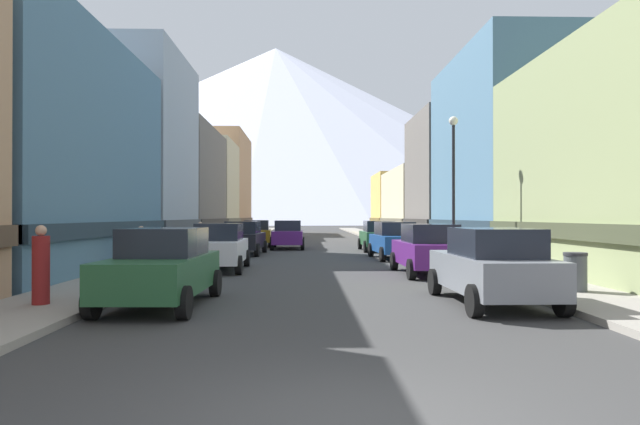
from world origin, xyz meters
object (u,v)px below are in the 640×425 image
pedestrian_2 (141,250)px  car_left_3 (257,233)px  car_left_2 (244,238)px  car_right_2 (395,240)px  car_right_0 (492,266)px  car_right_3 (378,236)px  pedestrian_0 (200,238)px  car_left_1 (219,247)px  streetlamp_right (454,167)px  car_right_1 (428,249)px  car_driving_0 (288,234)px  trash_bin_right (575,272)px  potted_plant_0 (159,248)px  pedestrian_1 (41,268)px  car_left_0 (162,267)px

pedestrian_2 → car_left_3: bearing=82.4°
car_left_2 → car_right_2: size_ratio=1.00×
car_right_0 → car_right_3: same height
pedestrian_2 → pedestrian_0: bearing=90.0°
car_left_1 → streetlamp_right: bearing=4.0°
car_right_1 → car_driving_0: size_ratio=1.00×
trash_bin_right → potted_plant_0: 17.25m
pedestrian_0 → pedestrian_1: (0.00, -18.53, 0.06)m
car_left_0 → car_right_1: 10.13m
car_left_1 → car_left_3: same height
car_left_0 → trash_bin_right: car_left_0 is taller
car_left_0 → car_left_1: size_ratio=1.01×
car_left_2 → pedestrian_1: pedestrian_1 is taller
car_left_1 → car_right_0: size_ratio=1.00×
car_left_2 → pedestrian_2: 10.63m
car_right_0 → car_driving_0: 23.21m
car_right_1 → potted_plant_0: 12.08m
pedestrian_2 → car_right_1: bearing=-0.7°
car_left_1 → pedestrian_2: car_left_1 is taller
car_right_0 → streetlamp_right: streetlamp_right is taller
car_left_0 → trash_bin_right: bearing=6.6°
car_right_1 → trash_bin_right: 6.08m
car_right_0 → pedestrian_2: car_right_0 is taller
potted_plant_0 → pedestrian_1: size_ratio=0.55×
car_left_1 → car_left_2: same height
car_right_1 → pedestrian_2: car_right_1 is taller
car_right_2 → car_driving_0: (-5.40, 8.57, 0.00)m
car_left_3 → pedestrian_1: size_ratio=2.62×
car_left_0 → car_left_1: same height
car_right_3 → car_right_0: bearing=-90.0°
car_left_1 → car_driving_0: same height
car_left_0 → pedestrian_0: size_ratio=2.79×
car_right_0 → car_driving_0: size_ratio=1.01×
car_right_3 → pedestrian_1: (-10.05, -20.78, 0.04)m
car_left_3 → car_right_2: bearing=-56.2°
car_left_1 → car_right_1: same height
car_driving_0 → car_right_1: bearing=-71.2°
car_left_0 → car_right_1: (7.60, 6.69, 0.00)m
car_right_1 → trash_bin_right: (2.55, -5.52, -0.26)m
car_left_1 → car_right_1: bearing=-13.4°
car_left_1 → pedestrian_2: (-2.45, -1.69, -0.03)m
car_right_1 → pedestrian_1: size_ratio=2.58×
car_right_1 → pedestrian_0: bearing=131.9°
car_right_0 → pedestrian_0: (-10.05, 17.95, -0.02)m
car_left_1 → car_left_0: bearing=-90.0°
car_right_1 → car_left_3: bearing=112.2°
car_left_2 → car_right_3: (7.60, 3.00, 0.00)m
trash_bin_right → streetlamp_right: bearing=97.1°
trash_bin_right → pedestrian_1: (-12.60, -1.80, 0.30)m
car_right_2 → trash_bin_right: (2.55, -12.78, -0.26)m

